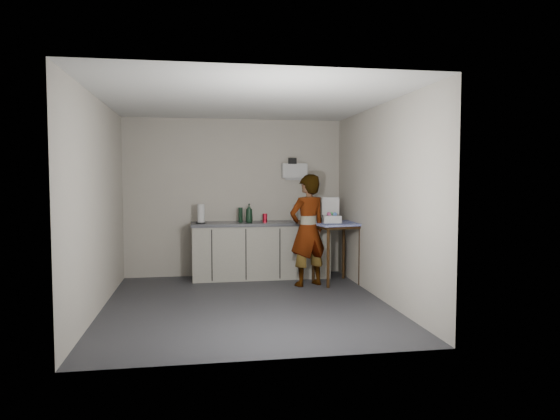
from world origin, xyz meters
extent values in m
plane|color=#2B2B31|center=(0.00, 0.00, 0.00)|extent=(4.00, 4.00, 0.00)
cube|color=beige|center=(0.00, 1.99, 1.30)|extent=(3.60, 0.02, 2.60)
cube|color=beige|center=(1.79, 0.00, 1.30)|extent=(0.02, 4.00, 2.60)
cube|color=beige|center=(-1.79, 0.00, 1.30)|extent=(0.02, 4.00, 2.60)
cube|color=white|center=(0.00, 0.00, 2.60)|extent=(3.60, 4.00, 0.01)
cube|color=black|center=(0.40, 1.70, 0.04)|extent=(2.20, 0.52, 0.08)
cube|color=#AFAB9C|center=(0.40, 1.70, 0.43)|extent=(2.20, 0.58, 0.86)
cube|color=#45464E|center=(0.40, 1.70, 0.89)|extent=(2.24, 0.62, 0.05)
cube|color=black|center=(-0.40, 1.41, 0.43)|extent=(0.02, 0.01, 0.80)
cube|color=black|center=(0.13, 1.41, 0.43)|extent=(0.02, 0.01, 0.80)
cube|color=black|center=(0.67, 1.41, 0.43)|extent=(0.01, 0.01, 0.80)
cube|color=black|center=(1.20, 1.41, 0.43)|extent=(0.02, 0.01, 0.80)
cube|color=silver|center=(1.00, 1.92, 1.75)|extent=(0.42, 0.16, 0.24)
cube|color=silver|center=(1.00, 1.97, 1.61)|extent=(0.30, 0.06, 0.04)
cube|color=black|center=(0.95, 1.83, 1.91)|extent=(0.14, 0.02, 0.10)
cylinder|color=#38210C|center=(1.29, 0.77, 0.43)|extent=(0.05, 0.05, 0.87)
cylinder|color=#38210C|center=(1.81, 0.88, 0.43)|extent=(0.05, 0.05, 0.87)
cylinder|color=#38210C|center=(1.19, 1.30, 0.43)|extent=(0.05, 0.05, 0.87)
cylinder|color=#38210C|center=(1.71, 1.40, 0.43)|extent=(0.05, 0.05, 0.87)
cube|color=#38210C|center=(1.50, 1.09, 0.89)|extent=(0.75, 0.75, 0.04)
cube|color=navy|center=(1.50, 1.09, 0.92)|extent=(0.85, 0.85, 0.03)
imported|color=#B2A593|center=(1.02, 0.98, 0.84)|extent=(0.72, 0.60, 1.68)
imported|color=black|center=(0.21, 1.66, 1.06)|extent=(0.14, 0.14, 0.31)
cylinder|color=red|center=(0.46, 1.65, 0.98)|extent=(0.07, 0.07, 0.14)
cylinder|color=black|center=(0.08, 1.73, 1.03)|extent=(0.07, 0.07, 0.24)
cylinder|color=black|center=(-0.56, 1.64, 0.92)|extent=(0.17, 0.17, 0.02)
cylinder|color=silver|center=(-0.56, 1.64, 1.07)|extent=(0.12, 0.12, 0.29)
cube|color=white|center=(1.14, 1.70, 0.92)|extent=(0.41, 0.30, 0.02)
cylinder|color=white|center=(0.96, 1.57, 1.06)|extent=(0.01, 0.01, 0.26)
cylinder|color=white|center=(1.32, 1.57, 1.06)|extent=(0.01, 0.01, 0.26)
cylinder|color=white|center=(0.96, 1.83, 1.06)|extent=(0.01, 0.01, 0.26)
cylinder|color=white|center=(1.32, 1.83, 1.06)|extent=(0.01, 0.01, 0.26)
cylinder|color=silver|center=(1.04, 1.70, 1.04)|extent=(0.05, 0.22, 0.22)
cylinder|color=silver|center=(1.12, 1.70, 1.04)|extent=(0.05, 0.22, 0.22)
cylinder|color=silver|center=(1.20, 1.70, 1.04)|extent=(0.05, 0.22, 0.22)
cube|color=silver|center=(1.43, 1.10, 0.95)|extent=(0.31, 0.31, 0.01)
cube|color=silver|center=(1.41, 0.97, 1.00)|extent=(0.27, 0.05, 0.10)
cube|color=silver|center=(1.44, 1.23, 1.00)|extent=(0.27, 0.05, 0.10)
cube|color=silver|center=(1.30, 1.11, 1.00)|extent=(0.05, 0.27, 0.10)
cube|color=silver|center=(1.56, 1.08, 1.00)|extent=(0.05, 0.27, 0.10)
cube|color=silver|center=(1.45, 1.24, 1.19)|extent=(0.27, 0.05, 0.27)
cylinder|color=silver|center=(1.43, 1.10, 1.00)|extent=(0.18, 0.18, 0.10)
sphere|color=#FF5DAE|center=(1.38, 1.07, 1.07)|extent=(0.06, 0.06, 0.06)
sphere|color=#5D96FF|center=(1.47, 1.05, 1.07)|extent=(0.06, 0.06, 0.06)
sphere|color=#51C568|center=(1.43, 1.14, 1.07)|extent=(0.06, 0.06, 0.06)
sphere|color=#FF5DAE|center=(1.39, 1.14, 1.07)|extent=(0.06, 0.06, 0.06)
camera|label=1|loc=(-0.61, -6.32, 1.62)|focal=32.00mm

